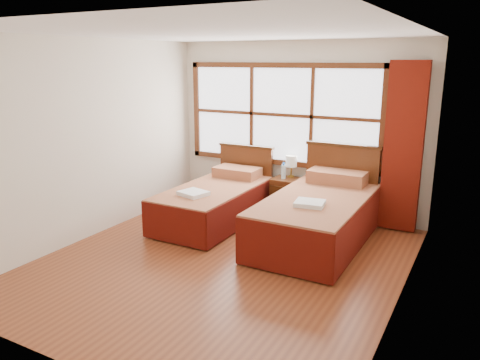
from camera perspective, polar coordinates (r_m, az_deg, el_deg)
The scene contains 15 objects.
floor at distance 5.63m, azimuth -2.13°, elevation -9.91°, with size 4.50×4.50×0.00m, color brown.
ceiling at distance 5.13m, azimuth -2.41°, elevation 17.56°, with size 4.50×4.50×0.00m, color white.
wall_back at distance 7.23m, azimuth 6.95°, elevation 6.24°, with size 4.00×4.00×0.00m, color silver.
wall_left at distance 6.47m, azimuth -17.73°, elevation 4.69°, with size 4.50×4.50×0.00m, color silver.
wall_right at distance 4.56m, azimuth 19.88°, elevation 0.64°, with size 4.50×4.50×0.00m, color silver.
window at distance 7.26m, azimuth 5.03°, elevation 7.92°, with size 3.16×0.06×1.56m.
curtain at distance 6.69m, azimuth 19.30°, elevation 3.74°, with size 0.50×0.16×2.30m, color maroon.
bed_left at distance 6.88m, azimuth -2.95°, elevation -2.61°, with size 1.02×2.04×0.99m.
bed_right at distance 6.22m, azimuth 9.63°, elevation -4.23°, with size 1.17×2.28×1.15m.
nightstand at distance 7.22m, azimuth 5.71°, elevation -2.00°, with size 0.42×0.42×0.56m.
towels_left at distance 6.39m, azimuth -5.71°, elevation -1.62°, with size 0.42×0.39×0.06m.
towels_right at distance 5.71m, azimuth 8.50°, elevation -2.83°, with size 0.39×0.35×0.05m.
lamp at distance 7.22m, azimuth 6.28°, elevation 2.23°, with size 0.17×0.17×0.34m.
bottle_near at distance 7.11m, azimuth 5.31°, elevation 1.01°, with size 0.06×0.06×0.24m.
bottle_far at distance 7.15m, azimuth 5.35°, elevation 1.11°, with size 0.07×0.07×0.25m.
Camera 1 is at (2.63, -4.40, 2.33)m, focal length 35.00 mm.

